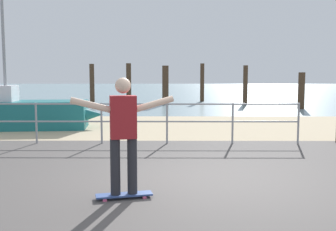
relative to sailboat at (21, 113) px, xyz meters
name	(u,v)px	position (x,y,z in m)	size (l,w,h in m)	color
ground_plane	(210,202)	(5.32, -7.30, -0.52)	(24.00, 10.00, 0.04)	#514C49
beach_strip	(187,126)	(5.32, 0.70, -0.52)	(24.00, 6.00, 0.04)	tan
sea_surface	(176,90)	(5.32, 28.70, -0.52)	(72.00, 50.00, 0.04)	#75939E
railing_fence	(101,117)	(3.03, -2.70, 0.17)	(9.96, 0.05, 1.05)	gray
sailboat	(21,113)	(0.00, 0.00, 0.00)	(5.04, 1.85, 5.51)	#19666B
skateboard	(124,195)	(4.11, -7.21, -0.46)	(0.82, 0.38, 0.08)	#334C8C
skateboarder	(123,129)	(4.11, -7.21, 0.49)	(1.43, 0.42, 1.65)	#26262B
groyne_post_0	(92,83)	(-0.05, 11.93, 0.64)	(0.29, 0.29, 2.34)	#422D1E
groyne_post_1	(129,83)	(2.21, 11.83, 0.66)	(0.30, 0.30, 2.37)	#422D1E
groyne_post_2	(165,85)	(4.47, 10.07, 0.58)	(0.36, 0.36, 2.20)	#422D1E
groyne_post_3	(202,83)	(6.72, 12.42, 0.66)	(0.25, 0.25, 2.37)	#422D1E
groyne_post_4	(245,85)	(8.98, 10.08, 0.58)	(0.26, 0.26, 2.21)	#422D1E
groyne_post_5	(301,91)	(11.23, 7.26, 0.39)	(0.33, 0.33, 1.82)	#422D1E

